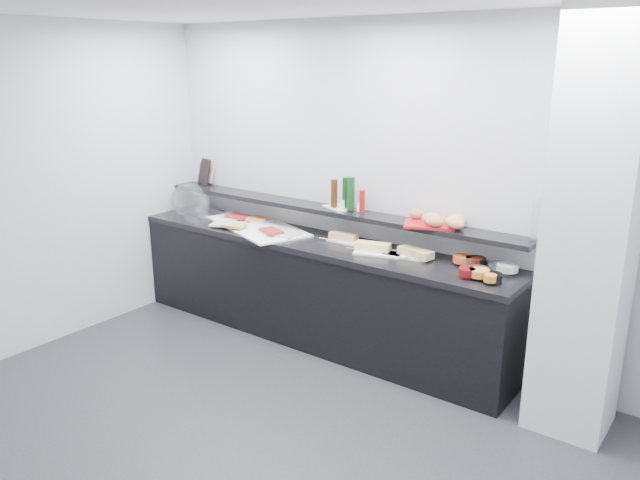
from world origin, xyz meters
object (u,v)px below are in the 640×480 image
Objects in this scene: condiment_tray at (339,208)px; carafe at (539,221)px; cloche_base at (201,213)px; sandwich_plate_mid at (378,253)px; framed_print at (204,172)px; bread_tray at (430,224)px.

condiment_tray is 0.91× the size of carafe.
carafe is (1.68, 0.01, 0.14)m from condiment_tray.
cloche_base is 1.23× the size of sandwich_plate_mid.
condiment_tray is 1.69m from carafe.
bread_tray is at bearing 17.88° from framed_print.
framed_print is (-2.23, 0.28, 0.37)m from sandwich_plate_mid.
condiment_tray is (1.52, 0.17, 0.24)m from cloche_base.
bread_tray is at bearing 18.04° from cloche_base.
bread_tray is (2.58, -0.11, -0.12)m from framed_print.
cloche_base is 1.74× the size of framed_print.
carafe is at bearing 19.43° from framed_print.
sandwich_plate_mid is 1.34× the size of condiment_tray.
bread_tray reaches higher than sandwich_plate_mid.
condiment_tray is at bearing -179.77° from carafe.
bread_tray reaches higher than cloche_base.
sandwich_plate_mid is at bearing 13.64° from cloche_base.
cloche_base is 1.55m from condiment_tray.
cloche_base is 1.65× the size of condiment_tray.
condiment_tray is 0.72× the size of bread_tray.
cloche_base is 2.06m from sandwich_plate_mid.
framed_print is (-0.17, 0.22, 0.36)m from cloche_base.
bread_tray is at bearing 19.04° from condiment_tray.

